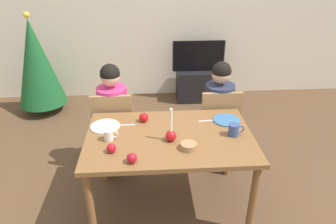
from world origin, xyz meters
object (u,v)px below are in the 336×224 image
Objects in this scene: bowl_walnuts at (189,146)px; apple_near_candle at (144,117)px; chair_left at (114,126)px; dining_table at (170,144)px; mug_left at (109,135)px; candle_centerpiece at (171,134)px; chair_right at (218,123)px; mug_right at (234,130)px; tv at (198,56)px; apple_by_left_plate at (111,148)px; tv_stand at (197,85)px; plate_left at (105,126)px; christmas_tree at (36,63)px; plate_right at (227,120)px; person_right_child at (218,116)px; apple_by_right_mug at (132,158)px; person_left_child at (114,120)px.

bowl_walnuts is 1.51× the size of apple_near_candle.
dining_table is at bearing -48.74° from chair_left.
candle_centerpiece is at bearing -4.80° from mug_left.
mug_right is at bearing -91.92° from chair_right.
tv is 10.60× the size of apple_by_left_plate.
bowl_walnuts is (-0.47, -2.50, 0.54)m from tv_stand.
chair_left is 3.51× the size of plate_left.
christmas_tree reaches higher than apple_by_left_plate.
dining_table is at bearing -49.80° from christmas_tree.
candle_centerpiece reaches higher than plate_left.
mug_right is 1.80× the size of apple_by_left_plate.
tv reaches higher than tv_stand.
christmas_tree is 2.32m from apple_near_candle.
tv_stand is 2.78m from apple_by_left_plate.
plate_right is at bearing 13.96° from mug_left.
tv_stand is 4.76× the size of mug_right.
apple_by_left_plate is (0.03, -0.17, -0.01)m from mug_left.
person_right_child reaches higher than apple_near_candle.
person_right_child reaches higher than mug_left.
apple_by_right_mug is (-0.30, -0.35, 0.12)m from dining_table.
mug_left is at bearing -115.22° from tv_stand.
candle_centerpiece is 0.50m from mug_left.
chair_left is 0.49m from plate_left.
christmas_tree is at bearing 147.99° from chair_right.
apple_near_candle is (0.32, -0.35, 0.28)m from chair_left.
person_left_child reaches higher than bowl_walnuts.
plate_right is at bearing -91.81° from tv_stand.
plate_left is (-0.56, 0.18, 0.09)m from dining_table.
plate_left is at bearing 115.65° from apple_by_right_mug.
christmas_tree is 18.43× the size of apple_by_right_mug.
chair_right is 1.33m from apple_by_left_plate.
mug_right is (-0.02, -0.64, 0.29)m from chair_right.
plate_right is (0.54, 0.22, 0.09)m from dining_table.
plate_left is 1.09m from plate_right.
chair_right is 0.07m from person_right_child.
apple_near_candle reaches higher than dining_table.
plate_left is at bearing -118.69° from tv.
person_right_child is 1.67m from tv.
christmas_tree reaches higher than chair_left.
chair_left is at bearing 95.01° from apple_by_left_plate.
mug_right reaches higher than dining_table.
person_left_child is 4.80× the size of plate_right.
apple_by_left_plate reaches higher than bowl_walnuts.
apple_near_candle is 0.61m from apple_by_right_mug.
tv_stand is 2.40m from mug_right.
chair_right is 0.93m from candle_centerpiece.
bowl_walnuts is at bearing -29.18° from plate_left.
christmas_tree is at bearing -173.27° from tv.
person_right_child reaches higher than chair_left.
candle_centerpiece is 0.40m from apple_near_candle.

